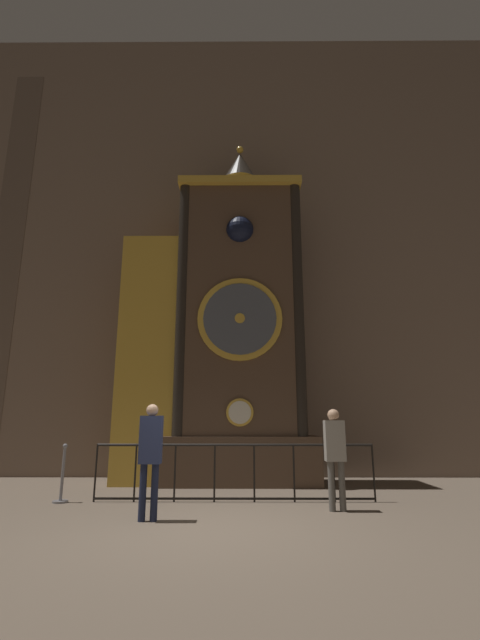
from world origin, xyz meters
name	(u,v)px	position (x,y,z in m)	size (l,w,h in m)	color
ground_plane	(202,530)	(0.00, 0.00, 0.00)	(28.00, 28.00, 0.00)	brown
cathedral_back_wall	(221,235)	(-0.09, 5.85, 7.12)	(24.00, 0.32, 14.26)	#7A6656
clock_tower	(221,329)	(-0.01, 4.49, 3.83)	(4.95, 1.81, 9.28)	brown
railing_fence	(234,469)	(0.40, 2.11, 0.59)	(5.32, 0.05, 1.05)	black
visitor_near	(151,450)	(-0.88, 0.53, 1.04)	(0.35, 0.23, 1.74)	#1B213A
visitor_far	(335,449)	(2.16, 1.28, 1.01)	(0.34, 0.22, 1.69)	#58554F
stanchion_post	(62,483)	(-2.84, 2.05, 0.35)	(0.28, 0.28, 1.06)	gray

